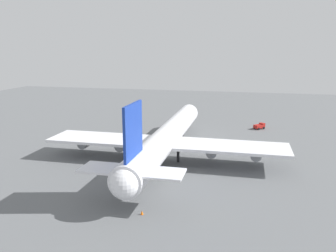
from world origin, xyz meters
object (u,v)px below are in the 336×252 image
Objects in this scene: cargo_airplane at (168,137)px; baggage_tug at (259,126)px; safety_cone_tail at (142,213)px; safety_cone_nose at (184,128)px.

cargo_airplane is 16.97× the size of baggage_tug.
safety_cone_tail is (-71.19, 21.93, -0.67)m from baggage_tug.
cargo_airplane is 101.10× the size of safety_cone_nose.
cargo_airplane is 95.95× the size of safety_cone_tail.
cargo_airplane reaches higher than safety_cone_nose.
safety_cone_tail is (-31.98, -2.84, -5.32)m from cargo_airplane.
safety_cone_tail is at bearing -176.22° from safety_cone_nose.
baggage_tug is 5.96× the size of safety_cone_nose.
baggage_tug reaches higher than safety_cone_tail.
baggage_tug is (39.21, -24.76, -4.64)m from cargo_airplane.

